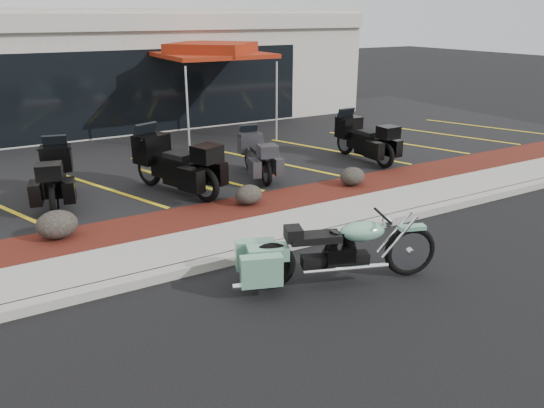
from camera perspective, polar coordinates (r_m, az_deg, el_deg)
ground at (r=8.62m, az=5.39°, el=-6.81°), size 90.00×90.00×0.00m
curb at (r=9.26m, az=2.20°, el=-4.25°), size 24.00×0.25×0.15m
sidewalk at (r=9.81m, az=0.02°, el=-2.81°), size 24.00×1.20×0.15m
mulch_bed at (r=10.79m, az=-3.16°, el=-0.66°), size 24.00×1.20×0.16m
upper_lot at (r=15.60m, az=-12.24°, el=5.36°), size 26.00×9.60×0.15m
dealership_building at (r=21.28m, az=-18.12°, el=13.91°), size 18.00×8.16×4.00m
boulder_left at (r=9.90m, az=-22.13°, el=-2.06°), size 0.70×0.58×0.50m
boulder_mid at (r=10.82m, az=-2.54°, el=1.01°), size 0.58×0.48×0.41m
boulder_right at (r=12.17m, az=8.63°, el=2.97°), size 0.59×0.49×0.42m
hero_cruiser at (r=8.37m, az=14.66°, el=-4.17°), size 3.15×1.74×1.08m
touring_black_front at (r=12.41m, az=-22.05°, el=4.05°), size 1.30×2.31×1.27m
touring_black_mid at (r=12.22m, az=-13.20°, el=5.18°), size 1.79×2.65×1.44m
touring_grey at (r=13.23m, az=-2.49°, el=6.13°), size 1.13×2.08×1.15m
touring_black_rear at (r=14.81m, az=7.92°, el=7.72°), size 0.87×2.22×1.29m
traffic_cone at (r=15.61m, az=-12.45°, el=6.59°), size 0.42×0.42×0.50m
popup_canopy at (r=16.84m, az=-6.47°, el=15.97°), size 3.49×3.49×2.87m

